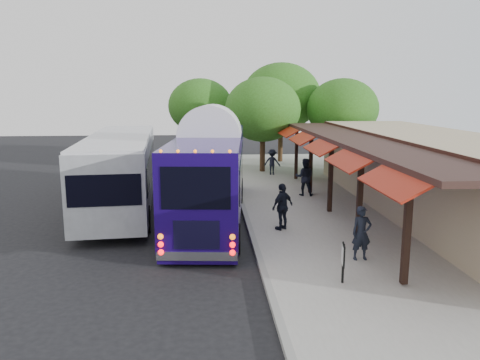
# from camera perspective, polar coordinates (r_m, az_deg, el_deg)

# --- Properties ---
(ground) EXTENTS (90.00, 90.00, 0.00)m
(ground) POSITION_cam_1_polar(r_m,az_deg,el_deg) (16.85, 1.68, -8.19)
(ground) COLOR black
(ground) RESTS_ON ground
(sidewalk) EXTENTS (10.00, 40.00, 0.15)m
(sidewalk) POSITION_cam_1_polar(r_m,az_deg,el_deg) (21.61, 13.96, -4.05)
(sidewalk) COLOR #9E9B93
(sidewalk) RESTS_ON ground
(curb) EXTENTS (0.20, 40.00, 0.16)m
(curb) POSITION_cam_1_polar(r_m,az_deg,el_deg) (20.64, 0.73, -4.42)
(curb) COLOR gray
(curb) RESTS_ON ground
(station_shelter) EXTENTS (8.15, 20.00, 3.60)m
(station_shelter) POSITION_cam_1_polar(r_m,az_deg,el_deg) (22.52, 22.38, 0.66)
(station_shelter) COLOR tan
(station_shelter) RESTS_ON ground
(coach_bus) EXTENTS (3.63, 12.41, 3.92)m
(coach_bus) POSITION_cam_1_polar(r_m,az_deg,el_deg) (20.23, -3.52, 1.14)
(coach_bus) COLOR #1C085E
(coach_bus) RESTS_ON ground
(city_bus) EXTENTS (3.92, 13.07, 3.46)m
(city_bus) POSITION_cam_1_polar(r_m,az_deg,el_deg) (23.01, -14.28, 1.50)
(city_bus) COLOR gray
(city_bus) RESTS_ON ground
(ped_a) EXTENTS (0.66, 0.46, 1.75)m
(ped_a) POSITION_cam_1_polar(r_m,az_deg,el_deg) (15.46, 14.60, -6.30)
(ped_a) COLOR black
(ped_a) RESTS_ON sidewalk
(ped_b) EXTENTS (1.07, 0.90, 1.94)m
(ped_b) POSITION_cam_1_polar(r_m,az_deg,el_deg) (24.43, 7.88, 0.37)
(ped_b) COLOR black
(ped_b) RESTS_ON sidewalk
(ped_c) EXTENTS (1.12, 1.01, 1.84)m
(ped_c) POSITION_cam_1_polar(r_m,az_deg,el_deg) (18.27, 5.20, -3.25)
(ped_c) COLOR black
(ped_c) RESTS_ON sidewalk
(ped_d) EXTENTS (1.20, 0.91, 1.65)m
(ped_d) POSITION_cam_1_polar(r_m,az_deg,el_deg) (30.49, 3.95, 2.21)
(ped_d) COLOR black
(ped_d) RESTS_ON sidewalk
(sign_board) EXTENTS (0.15, 0.51, 1.14)m
(sign_board) POSITION_cam_1_polar(r_m,az_deg,el_deg) (13.53, 12.48, -9.13)
(sign_board) COLOR black
(sign_board) RESTS_ON sidewalk
(tree_left) EXTENTS (5.05, 5.05, 6.46)m
(tree_left) POSITION_cam_1_polar(r_m,az_deg,el_deg) (31.46, 2.80, 8.57)
(tree_left) COLOR #382314
(tree_left) RESTS_ON ground
(tree_mid) EXTENTS (5.98, 5.98, 7.66)m
(tree_mid) POSITION_cam_1_polar(r_m,az_deg,el_deg) (36.20, 5.03, 10.09)
(tree_mid) COLOR #382314
(tree_mid) RESTS_ON ground
(tree_right) EXTENTS (5.01, 5.01, 6.42)m
(tree_right) POSITION_cam_1_polar(r_m,az_deg,el_deg) (33.92, 12.39, 8.44)
(tree_right) COLOR #382314
(tree_right) RESTS_ON ground
(tree_far) EXTENTS (5.10, 5.10, 6.53)m
(tree_far) POSITION_cam_1_polar(r_m,az_deg,el_deg) (37.63, -4.84, 8.96)
(tree_far) COLOR #382314
(tree_far) RESTS_ON ground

